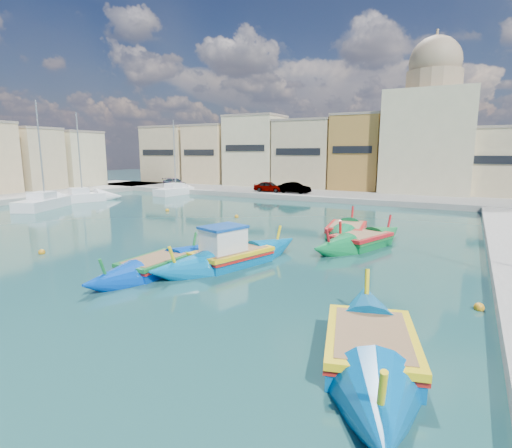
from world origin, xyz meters
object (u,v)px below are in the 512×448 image
Objects in this scene: luzzu_cyan_south at (371,350)px; yacht_mid at (54,202)px; luzzu_green at (347,232)px; church_block at (430,128)px; luzzu_cyan_mid at (361,242)px; luzzu_turquoise_cabin at (231,257)px; yacht_north at (182,191)px; luzzu_blue_south at (156,267)px; yacht_midnorth at (94,197)px.

luzzu_cyan_south is 0.83× the size of yacht_mid.
church_block is at bearing 85.64° from luzzu_green.
church_block reaches higher than yacht_mid.
church_block is 2.06× the size of luzzu_cyan_mid.
yacht_north is (-23.44, 25.67, 0.03)m from luzzu_turquoise_cabin.
luzzu_blue_south is at bearing -26.54° from yacht_mid.
yacht_mid is (0.14, -5.12, 0.02)m from yacht_midnorth.
luzzu_cyan_south is 41.50m from yacht_midnorth.
church_block is 38.96m from luzzu_turquoise_cabin.
luzzu_cyan_mid is 0.88× the size of yacht_midnorth.
yacht_midnorth is at bearing 149.55° from luzzu_cyan_south.
luzzu_blue_south is 0.74× the size of yacht_mid.
luzzu_blue_south is 0.81× the size of yacht_north.
yacht_mid is at bearing 175.08° from luzzu_cyan_mid.
yacht_midnorth reaches higher than luzzu_cyan_mid.
luzzu_cyan_mid is at bearing -91.14° from church_block.
luzzu_turquoise_cabin is 1.10× the size of luzzu_green.
luzzu_green is at bearing 64.86° from luzzu_blue_south.
luzzu_turquoise_cabin is at bearing -98.16° from church_block.
luzzu_turquoise_cabin is at bearing -124.76° from luzzu_cyan_mid.
yacht_midnorth is at bearing -145.15° from church_block.
luzzu_cyan_mid is at bearing -4.92° from yacht_mid.
luzzu_blue_south is 11.26m from luzzu_cyan_south.
church_block reaches higher than luzzu_turquoise_cabin.
yacht_mid is (-27.39, 9.68, 0.06)m from luzzu_turquoise_cabin.
yacht_midnorth reaches higher than luzzu_turquoise_cabin.
luzzu_green is 0.97× the size of luzzu_cyan_south.
yacht_mid is at bearing -103.88° from yacht_north.
luzzu_turquoise_cabin reaches higher than luzzu_cyan_mid.
church_block reaches higher than luzzu_green.
luzzu_turquoise_cabin reaches higher than luzzu_blue_south.
luzzu_cyan_mid is 12.10m from luzzu_blue_south.
church_block reaches higher than luzzu_blue_south.
church_block reaches higher than yacht_midnorth.
yacht_mid reaches higher than yacht_midnorth.
yacht_midnorth is at bearing 170.04° from luzzu_green.
luzzu_green is at bearing 107.75° from luzzu_cyan_south.
luzzu_blue_south is at bearing -101.00° from church_block.
luzzu_green is at bearing -0.54° from yacht_mid.
yacht_midnorth is (-25.07, 17.57, 0.17)m from luzzu_blue_south.
church_block is 2.12× the size of luzzu_green.
yacht_midnorth reaches higher than luzzu_green.
luzzu_cyan_south is (2.84, -43.97, -8.11)m from church_block.
luzzu_green is at bearing 121.91° from luzzu_cyan_mid.
luzzu_cyan_south is (3.45, -13.14, 0.02)m from luzzu_cyan_mid.
luzzu_green is (3.25, 9.39, -0.08)m from luzzu_turquoise_cabin.
luzzu_cyan_south is at bearing -86.31° from church_block.
luzzu_cyan_south reaches higher than luzzu_green.
church_block is 2.30× the size of luzzu_blue_south.
church_block is at bearing 81.84° from luzzu_turquoise_cabin.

